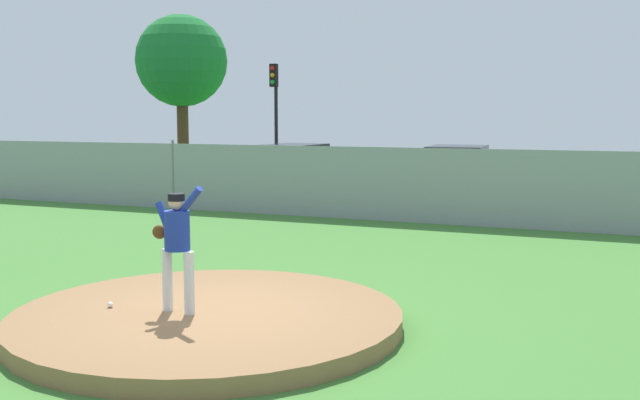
{
  "coord_description": "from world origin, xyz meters",
  "views": [
    {
      "loc": [
        4.89,
        -7.83,
        2.69
      ],
      "look_at": [
        0.34,
        2.88,
        1.35
      ],
      "focal_mm": 40.96,
      "sensor_mm": 36.0,
      "label": 1
    }
  ],
  "objects_px": {
    "pitcher_youth": "(177,239)",
    "baseball": "(110,305)",
    "parked_car_silver": "(457,177)",
    "traffic_light_near": "(275,102)",
    "parked_car_red": "(293,171)",
    "traffic_cone_orange": "(539,190)"
  },
  "relations": [
    {
      "from": "pitcher_youth",
      "to": "traffic_cone_orange",
      "type": "height_order",
      "value": "pitcher_youth"
    },
    {
      "from": "parked_car_silver",
      "to": "traffic_light_near",
      "type": "xyz_separation_m",
      "value": [
        -8.21,
        4.0,
        2.41
      ]
    },
    {
      "from": "baseball",
      "to": "traffic_cone_orange",
      "type": "bearing_deg",
      "value": 79.06
    },
    {
      "from": "parked_car_silver",
      "to": "parked_car_red",
      "type": "relative_size",
      "value": 0.96
    },
    {
      "from": "parked_car_red",
      "to": "parked_car_silver",
      "type": "bearing_deg",
      "value": -1.54
    },
    {
      "from": "parked_car_red",
      "to": "traffic_cone_orange",
      "type": "height_order",
      "value": "parked_car_red"
    },
    {
      "from": "parked_car_silver",
      "to": "traffic_light_near",
      "type": "relative_size",
      "value": 0.89
    },
    {
      "from": "pitcher_youth",
      "to": "baseball",
      "type": "relative_size",
      "value": 21.96
    },
    {
      "from": "pitcher_youth",
      "to": "traffic_light_near",
      "type": "relative_size",
      "value": 0.34
    },
    {
      "from": "baseball",
      "to": "parked_car_red",
      "type": "relative_size",
      "value": 0.02
    },
    {
      "from": "pitcher_youth",
      "to": "parked_car_red",
      "type": "bearing_deg",
      "value": 109.83
    },
    {
      "from": "pitcher_youth",
      "to": "traffic_light_near",
      "type": "distance_m",
      "value": 20.29
    },
    {
      "from": "baseball",
      "to": "traffic_light_near",
      "type": "height_order",
      "value": "traffic_light_near"
    },
    {
      "from": "traffic_cone_orange",
      "to": "traffic_light_near",
      "type": "relative_size",
      "value": 0.12
    },
    {
      "from": "parked_car_red",
      "to": "traffic_light_near",
      "type": "relative_size",
      "value": 0.92
    },
    {
      "from": "baseball",
      "to": "traffic_light_near",
      "type": "relative_size",
      "value": 0.02
    },
    {
      "from": "pitcher_youth",
      "to": "baseball",
      "type": "height_order",
      "value": "pitcher_youth"
    },
    {
      "from": "parked_car_red",
      "to": "baseball",
      "type": "bearing_deg",
      "value": -73.63
    },
    {
      "from": "parked_car_silver",
      "to": "traffic_cone_orange",
      "type": "bearing_deg",
      "value": 53.51
    },
    {
      "from": "parked_car_silver",
      "to": "parked_car_red",
      "type": "bearing_deg",
      "value": 178.46
    },
    {
      "from": "parked_car_red",
      "to": "traffic_light_near",
      "type": "xyz_separation_m",
      "value": [
        -2.57,
        3.85,
        2.42
      ]
    },
    {
      "from": "baseball",
      "to": "traffic_light_near",
      "type": "bearing_deg",
      "value": 110.32
    }
  ]
}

